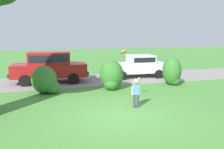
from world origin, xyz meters
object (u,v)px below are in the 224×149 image
parked_sedan (138,65)px  child_thrower (136,91)px  parked_suv (49,66)px  frisbee (123,52)px

parked_sedan → child_thrower: parked_sedan is taller
parked_suv → frisbee: 6.65m
parked_suv → frisbee: size_ratio=15.14×
parked_suv → frisbee: frisbee is taller
parked_sedan → child_thrower: (-2.87, -6.87, -0.13)m
child_thrower → frisbee: (-0.35, 0.63, 1.55)m
child_thrower → parked_sedan: bearing=67.3°
child_thrower → frisbee: bearing=118.7°
parked_sedan → parked_suv: (-6.05, -0.34, 0.23)m
parked_sedan → child_thrower: 7.45m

